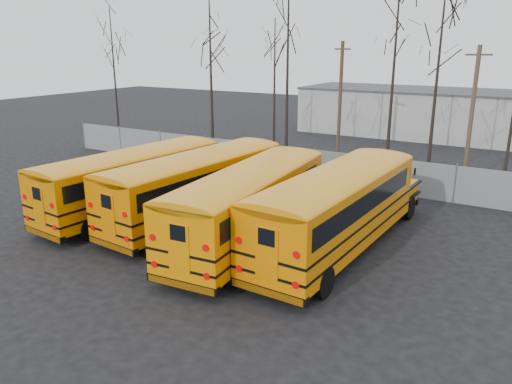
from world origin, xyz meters
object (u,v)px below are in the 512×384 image
Objects in this scene: bus_a at (136,176)px; utility_pole_left at (340,100)px; bus_c at (252,199)px; bus_d at (339,203)px; utility_pole_right at (471,115)px; bus_b at (200,181)px.

bus_a is 17.17m from utility_pole_left.
utility_pole_left reaches higher than bus_c.
utility_pole_left is at bearing 95.57° from bus_c.
bus_d reaches higher than bus_a.
bus_d is 13.46m from utility_pole_right.
utility_pole_left is at bearing 114.37° from bus_d.
bus_c is at bearing 1.54° from bus_a.
bus_c is at bearing -130.35° from utility_pole_right.
utility_pole_left is (3.76, 16.58, 2.34)m from bus_a.
utility_pole_left reaches higher than bus_b.
utility_pole_left is at bearing 82.56° from bus_a.
bus_c is 1.45× the size of utility_pole_left.
bus_a is 6.89m from bus_c.
bus_b is at bearing 157.11° from bus_c.
bus_d is at bearing -43.48° from utility_pole_left.
bus_a is at bearing 171.42° from bus_c.
utility_pole_right is at bearing 62.26° from bus_c.
bus_b is at bearing -143.63° from utility_pole_right.
bus_d is 1.49× the size of utility_pole_left.
bus_d is (10.18, 0.68, 0.11)m from bus_a.
bus_c is 1.50× the size of utility_pole_right.
utility_pole_right is (2.68, 13.02, 2.10)m from bus_d.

